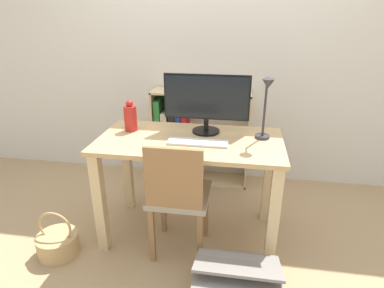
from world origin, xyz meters
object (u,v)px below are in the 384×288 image
keyboard (198,143)px  bookshelf (184,141)px  desk_lamp (266,103)px  basket (58,243)px  vase (130,117)px  storage_box (236,287)px  monitor (207,100)px  chair (178,195)px

keyboard → bookshelf: 1.04m
desk_lamp → basket: (-1.37, -0.43, -0.96)m
vase → bookshelf: vase is taller
basket → storage_box: size_ratio=0.69×
desk_lamp → keyboard: bearing=-164.3°
keyboard → basket: bearing=-161.6°
monitor → bookshelf: size_ratio=0.66×
keyboard → vase: bearing=161.2°
keyboard → desk_lamp: 0.51m
keyboard → desk_lamp: (0.43, 0.12, 0.25)m
keyboard → vase: size_ratio=1.75×
bookshelf → monitor: bearing=-66.7°
keyboard → storage_box: 0.91m
monitor → vase: 0.57m
keyboard → desk_lamp: bearing=15.7°
monitor → storage_box: (0.28, -0.77, -0.90)m
basket → desk_lamp: bearing=17.5°
vase → desk_lamp: size_ratio=0.53×
vase → desk_lamp: bearing=-3.4°
vase → bookshelf: bearing=71.5°
monitor → bookshelf: bearing=113.3°
keyboard → monitor: bearing=83.1°
monitor → chair: (-0.13, -0.40, -0.54)m
monitor → basket: (-0.97, -0.54, -0.93)m
vase → keyboard: bearing=-18.8°
chair → keyboard: bearing=66.0°
desk_lamp → storage_box: size_ratio=0.87×
keyboard → storage_box: bearing=-60.1°
desk_lamp → bookshelf: bearing=131.0°
monitor → basket: bearing=-150.7°
chair → storage_box: bearing=-34.2°
monitor → desk_lamp: (0.40, -0.11, 0.02)m
vase → chair: size_ratio=0.27×
bookshelf → storage_box: (0.58, -1.46, -0.29)m
keyboard → vase: vase is taller
vase → bookshelf: 0.92m
vase → storage_box: size_ratio=0.46×
monitor → storage_box: 1.21m
chair → storage_box: size_ratio=1.74×
vase → basket: 1.02m
basket → chair: bearing=9.8°
chair → storage_box: chair is taller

